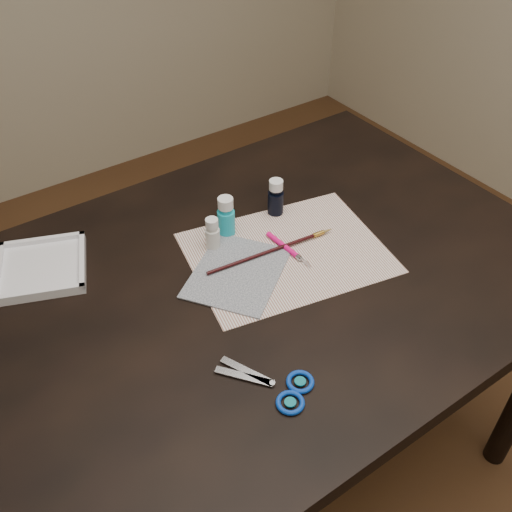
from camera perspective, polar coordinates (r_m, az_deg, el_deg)
ground at (r=1.80m, az=0.00°, el=-19.88°), size 3.50×3.50×0.02m
table at (r=1.47m, az=0.00°, el=-12.57°), size 1.30×0.90×0.75m
paper at (r=1.24m, az=3.09°, el=0.34°), size 0.47×0.39×0.00m
canvas at (r=1.19m, az=-1.89°, el=-1.66°), size 0.28×0.27×0.00m
paint_bottle_white at (r=1.24m, az=-4.38°, el=2.24°), size 0.04×0.04×0.08m
paint_bottle_cyan at (r=1.27m, az=-3.02°, el=3.99°), size 0.04×0.04×0.10m
paint_bottle_navy at (r=1.33m, az=1.99°, el=5.91°), size 0.05×0.05×0.09m
paintbrush at (r=1.24m, az=1.68°, el=0.60°), size 0.31×0.04×0.01m
craft_knife at (r=1.24m, az=3.35°, el=0.60°), size 0.02×0.15×0.01m
scissors at (r=1.00m, az=0.58°, el=-12.61°), size 0.19×0.21×0.01m
palette_tray at (r=1.27m, az=-20.70°, el=-1.04°), size 0.23×0.23×0.02m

